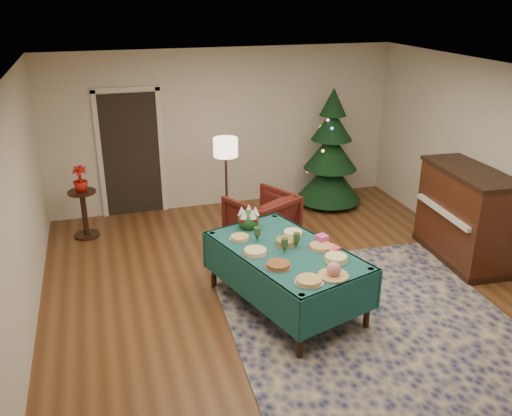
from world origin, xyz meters
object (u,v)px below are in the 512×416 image
object	(u,v)px
christmas_tree	(331,154)
piano	(464,216)
gift_box	(322,239)
buffet_table	(286,261)
armchair	(262,217)
potted_plant	(81,184)
floor_lamp	(226,153)
side_table	(85,215)

from	to	relation	value
christmas_tree	piano	world-z (taller)	christmas_tree
gift_box	buffet_table	bearing A→B (deg)	-174.57
buffet_table	piano	xyz separation A→B (m)	(2.80, 0.49, 0.04)
piano	christmas_tree	bearing A→B (deg)	110.69
buffet_table	christmas_tree	world-z (taller)	christmas_tree
armchair	christmas_tree	distance (m)	2.09
potted_plant	christmas_tree	xyz separation A→B (m)	(4.14, 0.18, 0.07)
armchair	buffet_table	bearing A→B (deg)	54.53
floor_lamp	side_table	xyz separation A→B (m)	(-2.13, 0.46, -0.92)
gift_box	floor_lamp	world-z (taller)	floor_lamp
gift_box	floor_lamp	distance (m)	2.40
potted_plant	piano	xyz separation A→B (m)	(5.08, -2.29, -0.21)
side_table	piano	world-z (taller)	piano
floor_lamp	christmas_tree	world-z (taller)	christmas_tree
gift_box	christmas_tree	size ratio (longest dim) A/B	0.06
floor_lamp	piano	distance (m)	3.53
buffet_table	christmas_tree	bearing A→B (deg)	57.68
piano	side_table	bearing A→B (deg)	155.71
gift_box	christmas_tree	world-z (taller)	christmas_tree
buffet_table	piano	distance (m)	2.84
armchair	piano	distance (m)	2.85
potted_plant	piano	distance (m)	5.57
side_table	buffet_table	bearing A→B (deg)	-50.65
side_table	christmas_tree	xyz separation A→B (m)	(4.14, 0.18, 0.56)
side_table	gift_box	bearing A→B (deg)	-44.90
floor_lamp	piano	size ratio (longest dim) A/B	0.96
side_table	piano	bearing A→B (deg)	-24.29
potted_plant	piano	world-z (taller)	piano
armchair	piano	bearing A→B (deg)	126.50
gift_box	potted_plant	size ratio (longest dim) A/B	0.31
gift_box	side_table	xyz separation A→B (m)	(-2.74, 2.73, -0.45)
potted_plant	armchair	bearing A→B (deg)	-22.45
armchair	christmas_tree	size ratio (longest dim) A/B	0.43
armchair	floor_lamp	size ratio (longest dim) A/B	0.58
gift_box	floor_lamp	xyz separation A→B (m)	(-0.61, 2.28, 0.47)
gift_box	piano	bearing A→B (deg)	10.69
piano	buffet_table	bearing A→B (deg)	-170.17
armchair	side_table	bearing A→B (deg)	-49.92
floor_lamp	christmas_tree	bearing A→B (deg)	17.48
buffet_table	piano	size ratio (longest dim) A/B	1.40
floor_lamp	side_table	bearing A→B (deg)	167.95
floor_lamp	potted_plant	xyz separation A→B (m)	(-2.13, 0.46, -0.43)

